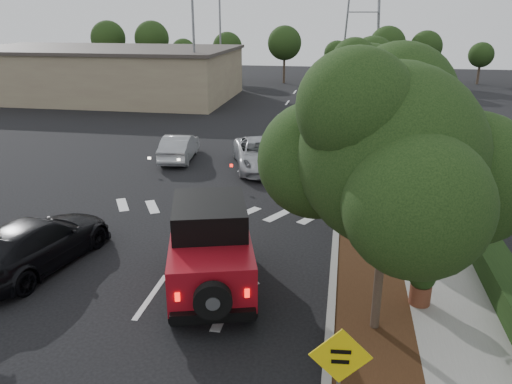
% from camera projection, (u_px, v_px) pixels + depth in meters
% --- Properties ---
extents(ground, '(120.00, 120.00, 0.00)m').
position_uv_depth(ground, '(151.00, 296.00, 12.87)').
color(ground, black).
rests_on(ground, ground).
extents(curb, '(0.20, 70.00, 0.15)m').
position_uv_depth(curb, '(340.00, 169.00, 23.21)').
color(curb, '#9E9B93').
rests_on(curb, ground).
extents(planting_strip, '(1.80, 70.00, 0.12)m').
position_uv_depth(planting_strip, '(362.00, 170.00, 23.05)').
color(planting_strip, black).
rests_on(planting_strip, ground).
extents(sidewalk, '(2.00, 70.00, 0.12)m').
position_uv_depth(sidewalk, '(405.00, 172.00, 22.73)').
color(sidewalk, gray).
rests_on(sidewalk, ground).
extents(hedge, '(0.80, 70.00, 0.80)m').
position_uv_depth(hedge, '(437.00, 167.00, 22.39)').
color(hedge, black).
rests_on(hedge, ground).
extents(commercial_building, '(22.00, 12.00, 4.00)m').
position_uv_depth(commercial_building, '(102.00, 74.00, 42.64)').
color(commercial_building, '#86735D').
rests_on(commercial_building, ground).
extents(transmission_tower, '(7.00, 4.00, 28.00)m').
position_uv_depth(transmission_tower, '(359.00, 78.00, 56.35)').
color(transmission_tower, slate).
rests_on(transmission_tower, ground).
extents(street_tree_near, '(3.80, 3.80, 5.92)m').
position_uv_depth(street_tree_near, '(374.00, 330.00, 11.49)').
color(street_tree_near, black).
rests_on(street_tree_near, ground).
extents(street_tree_mid, '(3.20, 3.20, 5.32)m').
position_uv_depth(street_tree_mid, '(365.00, 216.00, 17.97)').
color(street_tree_mid, black).
rests_on(street_tree_mid, ground).
extents(street_tree_far, '(3.40, 3.40, 5.62)m').
position_uv_depth(street_tree_far, '(362.00, 165.00, 23.99)').
color(street_tree_far, black).
rests_on(street_tree_far, ground).
extents(light_pole_a, '(2.00, 0.22, 9.00)m').
position_uv_depth(light_pole_a, '(197.00, 109.00, 38.04)').
color(light_pole_a, slate).
rests_on(light_pole_a, ground).
extents(light_pole_b, '(2.00, 0.22, 9.00)m').
position_uv_depth(light_pole_b, '(221.00, 87.00, 49.32)').
color(light_pole_b, slate).
rests_on(light_pole_b, ground).
extents(red_jeep, '(3.08, 4.76, 2.33)m').
position_uv_depth(red_jeep, '(210.00, 244.00, 13.05)').
color(red_jeep, black).
rests_on(red_jeep, ground).
extents(silver_suv_ahead, '(3.58, 5.33, 1.36)m').
position_uv_depth(silver_suv_ahead, '(260.00, 154.00, 23.31)').
color(silver_suv_ahead, '#ABAEB3').
rests_on(silver_suv_ahead, ground).
extents(black_suv_oncoming, '(2.87, 5.24, 1.44)m').
position_uv_depth(black_suv_oncoming, '(36.00, 243.00, 14.21)').
color(black_suv_oncoming, black).
rests_on(black_suv_oncoming, ground).
extents(silver_sedan_oncoming, '(1.77, 3.99, 1.27)m').
position_uv_depth(silver_sedan_oncoming, '(179.00, 147.00, 24.70)').
color(silver_sedan_oncoming, '#A1A3A8').
rests_on(silver_sedan_oncoming, ground).
extents(parked_suv, '(4.78, 2.16, 1.59)m').
position_uv_depth(parked_suv, '(166.00, 96.00, 38.90)').
color(parked_suv, '#B9BDC1').
rests_on(parked_suv, ground).
extents(speed_hump_sign, '(1.02, 0.12, 2.17)m').
position_uv_depth(speed_hump_sign, '(339.00, 370.00, 7.99)').
color(speed_hump_sign, slate).
rests_on(speed_hump_sign, ground).
extents(terracotta_planter, '(0.65, 0.65, 1.13)m').
position_uv_depth(terracotta_planter, '(422.00, 280.00, 12.14)').
color(terracotta_planter, brown).
rests_on(terracotta_planter, ground).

